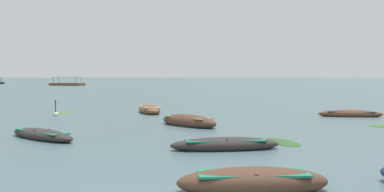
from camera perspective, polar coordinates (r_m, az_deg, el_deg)
name	(u,v)px	position (r m, az deg, el deg)	size (l,w,h in m)	color
ground_plane	(234,77)	(1506.87, 5.70, 2.52)	(6000.00, 6000.00, 0.00)	#476066
mountain_1	(34,25)	(2529.78, -20.54, 8.91)	(1812.19, 1812.19, 572.54)	#56665B
mountain_2	(132,24)	(2431.93, -8.07, 9.59)	(2334.28, 2334.28, 596.64)	#56665B
mountain_3	(256,35)	(2082.09, 8.62, 8.17)	(1682.28, 1682.28, 409.24)	slate
rowboat_0	(253,182)	(9.66, 8.17, -11.36)	(3.53, 1.65, 0.67)	#4C3323
rowboat_1	(225,145)	(14.89, 4.48, -6.54)	(4.00, 1.87, 0.54)	#2D2826
rowboat_4	(149,110)	(29.84, -5.77, -1.84)	(2.70, 4.19, 0.71)	brown
rowboat_5	(42,135)	(18.44, -19.55, -4.94)	(4.00, 3.21, 0.50)	#2D2826
rowboat_6	(188,121)	(21.84, -0.48, -3.44)	(3.70, 3.47, 0.74)	#4C3323
rowboat_7	(350,114)	(28.67, 20.54, -2.27)	(4.01, 1.14, 0.55)	brown
ferry_1	(67,84)	(124.02, -16.45, 1.56)	(9.83, 5.11, 2.54)	brown
mooring_buoy	(56,114)	(28.66, -17.86, -2.37)	(0.37, 0.37, 1.14)	silver
weed_patch_1	(63,113)	(30.99, -17.01, -2.18)	(1.33, 1.99, 0.14)	#477033
weed_patch_3	(282,142)	(16.78, 12.02, -6.13)	(2.26, 1.02, 0.14)	#2D5628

